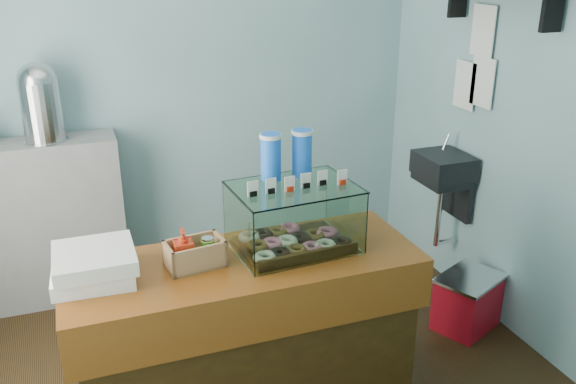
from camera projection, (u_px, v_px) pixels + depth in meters
name	position (u px, v px, depth m)	size (l,w,h in m)	color
room_shell	(228.00, 70.00, 2.67)	(3.54, 3.04, 2.82)	#6F9DA2
counter	(247.00, 342.00, 2.89)	(1.60, 0.60, 0.90)	#3D260B
back_shelf	(44.00, 223.00, 3.95)	(1.00, 0.32, 1.10)	gray
display_case	(291.00, 213.00, 2.82)	(0.58, 0.44, 0.52)	#341D0F
condiment_crate	(193.00, 253.00, 2.65)	(0.27, 0.18, 0.19)	tan
pastry_boxes	(94.00, 265.00, 2.55)	(0.35, 0.35, 0.13)	silver
coffee_urn	(40.00, 100.00, 3.66)	(0.26, 0.26, 0.49)	silver
red_cooler	(467.00, 301.00, 3.76)	(0.48, 0.44, 0.35)	red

